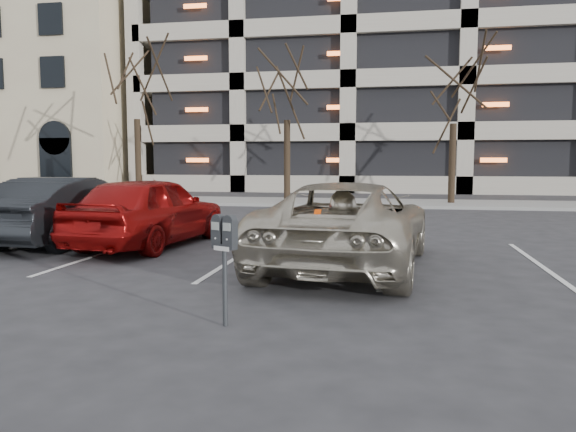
# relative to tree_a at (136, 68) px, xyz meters

# --- Properties ---
(ground) EXTENTS (140.00, 140.00, 0.00)m
(ground) POSITION_rel_tree_a_xyz_m (10.00, -16.00, -6.05)
(ground) COLOR #28282B
(ground) RESTS_ON ground
(sidewalk) EXTENTS (80.00, 4.00, 0.12)m
(sidewalk) POSITION_rel_tree_a_xyz_m (10.00, 0.00, -5.99)
(sidewalk) COLOR gray
(sidewalk) RESTS_ON ground
(stall_lines) EXTENTS (16.90, 5.20, 0.00)m
(stall_lines) POSITION_rel_tree_a_xyz_m (8.60, -13.70, -6.04)
(stall_lines) COLOR silver
(stall_lines) RESTS_ON ground
(parking_garage) EXTENTS (52.00, 20.00, 19.00)m
(parking_garage) POSITION_rel_tree_a_xyz_m (22.00, 17.84, 3.21)
(parking_garage) COLOR black
(parking_garage) RESTS_ON ground
(tree_a) EXTENTS (3.68, 3.68, 8.37)m
(tree_a) POSITION_rel_tree_a_xyz_m (0.00, 0.00, 0.00)
(tree_a) COLOR black
(tree_a) RESTS_ON ground
(tree_b) EXTENTS (3.55, 3.55, 8.07)m
(tree_b) POSITION_rel_tree_a_xyz_m (7.00, 0.00, -0.22)
(tree_b) COLOR black
(tree_b) RESTS_ON ground
(tree_c) EXTENTS (3.32, 3.32, 7.55)m
(tree_c) POSITION_rel_tree_a_xyz_m (14.00, 0.00, -0.59)
(tree_c) COLOR black
(tree_c) RESTS_ON ground
(parking_meter) EXTENTS (0.34, 0.24, 1.25)m
(parking_meter) POSITION_rel_tree_a_xyz_m (9.70, -18.28, -5.09)
(parking_meter) COLOR black
(parking_meter) RESTS_ON ground
(suv_silver) EXTENTS (3.03, 5.65, 1.52)m
(suv_silver) POSITION_rel_tree_a_xyz_m (10.79, -14.45, -5.29)
(suv_silver) COLOR #BBB39F
(suv_silver) RESTS_ON ground
(car_red) EXTENTS (2.36, 4.78, 1.57)m
(car_red) POSITION_rel_tree_a_xyz_m (6.33, -12.80, -5.26)
(car_red) COLOR maroon
(car_red) RESTS_ON ground
(car_dark) EXTENTS (1.89, 4.67, 1.51)m
(car_dark) POSITION_rel_tree_a_xyz_m (4.32, -12.69, -5.29)
(car_dark) COLOR black
(car_dark) RESTS_ON ground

